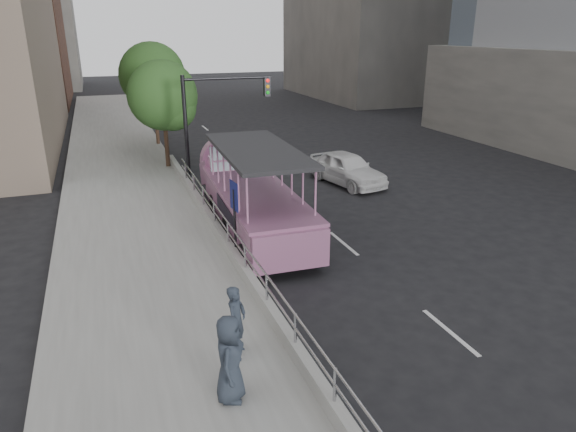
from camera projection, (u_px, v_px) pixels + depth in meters
name	position (u px, v px, depth m)	size (l,w,h in m)	color
ground	(375.00, 301.00, 14.18)	(160.00, 160.00, 0.00)	black
sidewalk	(131.00, 209.00, 21.08)	(5.50, 80.00, 0.30)	#A4A59F
kerb_wall	(246.00, 273.00, 14.76)	(0.24, 30.00, 0.36)	#AAABA5
guardrail	(245.00, 252.00, 14.54)	(0.07, 22.00, 0.71)	#B0AFB4
duck_boat	(249.00, 194.00, 19.37)	(2.77, 9.93, 3.27)	black
car	(347.00, 168.00, 24.75)	(1.84, 4.57, 1.56)	silver
pedestrian_near	(236.00, 320.00, 11.16)	(0.59, 0.39, 1.62)	#2A333E
pedestrian_far	(230.00, 359.00, 9.72)	(0.88, 0.57, 1.79)	#2A333E
parking_sign	(235.00, 214.00, 15.72)	(0.10, 0.63, 2.79)	black
traffic_signal	(211.00, 113.00, 23.45)	(4.20, 0.32, 5.20)	black
street_tree_near	(165.00, 98.00, 25.85)	(3.52, 3.52, 5.72)	#3C291B
street_tree_far	(154.00, 78.00, 31.04)	(3.97, 3.97, 6.45)	#3C291B
midrise_stone_b	(1.00, 4.00, 62.00)	(16.00, 14.00, 20.00)	gray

